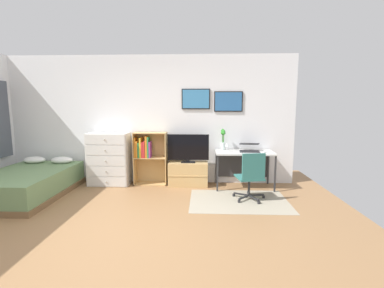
{
  "coord_description": "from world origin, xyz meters",
  "views": [
    {
      "loc": [
        1.15,
        -3.35,
        1.65
      ],
      "look_at": [
        0.95,
        1.5,
        0.97
      ],
      "focal_mm": 25.43,
      "sensor_mm": 36.0,
      "label": 1
    }
  ],
  "objects_px": {
    "television": "(188,148)",
    "bookshelf": "(148,154)",
    "bed": "(27,183)",
    "bamboo_vase": "(223,138)",
    "laptop": "(249,148)",
    "tv_stand": "(188,174)",
    "wine_glass": "(227,145)",
    "desk": "(244,157)",
    "office_chair": "(251,175)",
    "dresser": "(109,159)",
    "computer_mouse": "(265,152)"
  },
  "relations": [
    {
      "from": "dresser",
      "to": "bamboo_vase",
      "type": "height_order",
      "value": "bamboo_vase"
    },
    {
      "from": "bed",
      "to": "bamboo_vase",
      "type": "xyz_separation_m",
      "value": [
        3.64,
        0.88,
        0.74
      ]
    },
    {
      "from": "dresser",
      "to": "office_chair",
      "type": "relative_size",
      "value": 1.27
    },
    {
      "from": "bed",
      "to": "bamboo_vase",
      "type": "height_order",
      "value": "bamboo_vase"
    },
    {
      "from": "tv_stand",
      "to": "bamboo_vase",
      "type": "bearing_deg",
      "value": 6.0
    },
    {
      "from": "dresser",
      "to": "bamboo_vase",
      "type": "relative_size",
      "value": 2.51
    },
    {
      "from": "television",
      "to": "wine_glass",
      "type": "height_order",
      "value": "television"
    },
    {
      "from": "dresser",
      "to": "tv_stand",
      "type": "relative_size",
      "value": 1.36
    },
    {
      "from": "computer_mouse",
      "to": "office_chair",
      "type": "bearing_deg",
      "value": -118.08
    },
    {
      "from": "bamboo_vase",
      "to": "laptop",
      "type": "bearing_deg",
      "value": -13.03
    },
    {
      "from": "bed",
      "to": "bamboo_vase",
      "type": "bearing_deg",
      "value": 12.85
    },
    {
      "from": "wine_glass",
      "to": "tv_stand",
      "type": "bearing_deg",
      "value": 169.25
    },
    {
      "from": "wine_glass",
      "to": "desk",
      "type": "bearing_deg",
      "value": 18.39
    },
    {
      "from": "wine_glass",
      "to": "computer_mouse",
      "type": "bearing_deg",
      "value": -2.98
    },
    {
      "from": "dresser",
      "to": "office_chair",
      "type": "distance_m",
      "value": 2.94
    },
    {
      "from": "dresser",
      "to": "desk",
      "type": "distance_m",
      "value": 2.8
    },
    {
      "from": "television",
      "to": "wine_glass",
      "type": "xyz_separation_m",
      "value": [
        0.78,
        -0.13,
        0.09
      ]
    },
    {
      "from": "dresser",
      "to": "wine_glass",
      "type": "xyz_separation_m",
      "value": [
        2.44,
        -0.13,
        0.33
      ]
    },
    {
      "from": "dresser",
      "to": "bookshelf",
      "type": "xyz_separation_m",
      "value": [
        0.8,
        0.07,
        0.1
      ]
    },
    {
      "from": "tv_stand",
      "to": "bamboo_vase",
      "type": "xyz_separation_m",
      "value": [
        0.72,
        0.08,
        0.74
      ]
    },
    {
      "from": "bookshelf",
      "to": "desk",
      "type": "bearing_deg",
      "value": -2.4
    },
    {
      "from": "wine_glass",
      "to": "laptop",
      "type": "bearing_deg",
      "value": 12.72
    },
    {
      "from": "laptop",
      "to": "wine_glass",
      "type": "height_order",
      "value": "wine_glass"
    },
    {
      "from": "office_chair",
      "to": "laptop",
      "type": "bearing_deg",
      "value": 73.56
    },
    {
      "from": "bed",
      "to": "office_chair",
      "type": "distance_m",
      "value": 4.07
    },
    {
      "from": "tv_stand",
      "to": "television",
      "type": "xyz_separation_m",
      "value": [
        0.0,
        -0.02,
        0.54
      ]
    },
    {
      "from": "laptop",
      "to": "bamboo_vase",
      "type": "distance_m",
      "value": 0.56
    },
    {
      "from": "bed",
      "to": "computer_mouse",
      "type": "distance_m",
      "value": 4.52
    },
    {
      "from": "bookshelf",
      "to": "wine_glass",
      "type": "height_order",
      "value": "bookshelf"
    },
    {
      "from": "laptop",
      "to": "bamboo_vase",
      "type": "height_order",
      "value": "bamboo_vase"
    },
    {
      "from": "dresser",
      "to": "desk",
      "type": "xyz_separation_m",
      "value": [
        2.8,
        -0.02,
        0.06
      ]
    },
    {
      "from": "tv_stand",
      "to": "computer_mouse",
      "type": "bearing_deg",
      "value": -7.02
    },
    {
      "from": "tv_stand",
      "to": "television",
      "type": "distance_m",
      "value": 0.54
    },
    {
      "from": "desk",
      "to": "laptop",
      "type": "xyz_separation_m",
      "value": [
        0.1,
        -0.01,
        0.2
      ]
    },
    {
      "from": "dresser",
      "to": "laptop",
      "type": "relative_size",
      "value": 2.41
    },
    {
      "from": "bamboo_vase",
      "to": "tv_stand",
      "type": "bearing_deg",
      "value": -174.0
    },
    {
      "from": "office_chair",
      "to": "laptop",
      "type": "xyz_separation_m",
      "value": [
        0.1,
        0.85,
        0.35
      ]
    },
    {
      "from": "dresser",
      "to": "bed",
      "type": "bearing_deg",
      "value": -148.23
    },
    {
      "from": "computer_mouse",
      "to": "wine_glass",
      "type": "bearing_deg",
      "value": 177.02
    },
    {
      "from": "bamboo_vase",
      "to": "wine_glass",
      "type": "relative_size",
      "value": 2.43
    },
    {
      "from": "office_chair",
      "to": "dresser",
      "type": "bearing_deg",
      "value": 152.81
    },
    {
      "from": "dresser",
      "to": "computer_mouse",
      "type": "distance_m",
      "value": 3.19
    },
    {
      "from": "bookshelf",
      "to": "laptop",
      "type": "distance_m",
      "value": 2.11
    },
    {
      "from": "bookshelf",
      "to": "television",
      "type": "distance_m",
      "value": 0.87
    },
    {
      "from": "office_chair",
      "to": "bamboo_vase",
      "type": "relative_size",
      "value": 1.97
    },
    {
      "from": "bed",
      "to": "wine_glass",
      "type": "bearing_deg",
      "value": 9.29
    },
    {
      "from": "bed",
      "to": "office_chair",
      "type": "height_order",
      "value": "office_chair"
    },
    {
      "from": "tv_stand",
      "to": "laptop",
      "type": "height_order",
      "value": "laptop"
    },
    {
      "from": "television",
      "to": "bookshelf",
      "type": "bearing_deg",
      "value": 175.02
    },
    {
      "from": "bookshelf",
      "to": "computer_mouse",
      "type": "height_order",
      "value": "bookshelf"
    }
  ]
}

